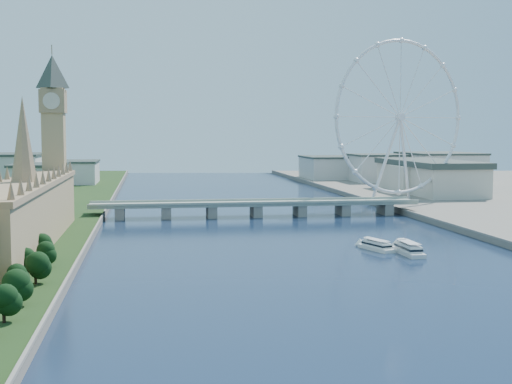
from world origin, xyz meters
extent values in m
plane|color=#1C2B4E|center=(0.00, 0.00, 0.00)|extent=(2000.00, 2000.00, 0.00)
cube|color=tan|center=(-128.00, 170.00, 17.00)|extent=(24.00, 200.00, 28.00)
cone|color=#937A59|center=(-128.00, 170.00, 53.00)|extent=(12.00, 12.00, 40.00)
cube|color=tan|center=(-128.00, 278.00, 43.00)|extent=(13.00, 13.00, 80.00)
cube|color=#937A59|center=(-128.00, 278.00, 75.00)|extent=(15.00, 15.00, 14.00)
pyramid|color=#2D3833|center=(-128.00, 278.00, 103.00)|extent=(20.02, 20.02, 20.00)
cube|color=gray|center=(0.00, 300.00, 8.50)|extent=(220.00, 22.00, 2.00)
cube|color=gray|center=(-90.00, 300.00, 3.75)|extent=(6.00, 20.00, 7.50)
cube|color=gray|center=(-60.00, 300.00, 3.75)|extent=(6.00, 20.00, 7.50)
cube|color=gray|center=(-30.00, 300.00, 3.75)|extent=(6.00, 20.00, 7.50)
cube|color=gray|center=(0.00, 300.00, 3.75)|extent=(6.00, 20.00, 7.50)
cube|color=gray|center=(30.00, 300.00, 3.75)|extent=(6.00, 20.00, 7.50)
cube|color=gray|center=(60.00, 300.00, 3.75)|extent=(6.00, 20.00, 7.50)
cube|color=gray|center=(90.00, 300.00, 3.75)|extent=(6.00, 20.00, 7.50)
torus|color=silver|center=(120.00, 355.00, 68.00)|extent=(113.60, 39.12, 118.60)
cylinder|color=silver|center=(120.00, 355.00, 68.00)|extent=(7.25, 6.61, 6.00)
cube|color=gray|center=(117.00, 365.00, 4.00)|extent=(14.00, 10.00, 2.00)
cube|color=beige|center=(-160.00, 430.00, 16.00)|extent=(40.00, 60.00, 26.00)
cube|color=beige|center=(-200.00, 520.00, 19.00)|extent=(60.00, 80.00, 32.00)
cube|color=beige|center=(-150.00, 600.00, 14.00)|extent=(50.00, 70.00, 22.00)
cube|color=beige|center=(180.00, 580.00, 17.00)|extent=(60.00, 60.00, 28.00)
cube|color=beige|center=(240.00, 560.00, 18.00)|extent=(70.00, 90.00, 30.00)
cube|color=beige|center=(140.00, 640.00, 15.00)|extent=(60.00, 80.00, 24.00)
camera|label=1|loc=(-71.05, -170.41, 55.82)|focal=50.00mm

